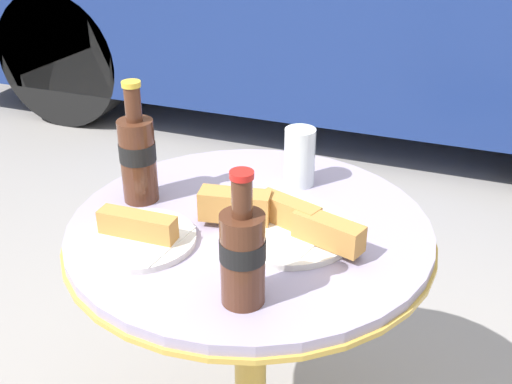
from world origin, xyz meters
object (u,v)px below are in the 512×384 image
Objects in this scene: drinking_glass at (299,159)px; lunch_plate_far at (282,222)px; cola_bottle_left at (138,155)px; lunch_plate_near at (138,235)px; bistro_table at (250,294)px; cola_bottle_right at (243,253)px.

drinking_glass is 0.21m from lunch_plate_far.
lunch_plate_far is (0.03, -0.20, -0.03)m from drinking_glass.
cola_bottle_left is 1.19× the size of lunch_plate_near.
lunch_plate_near reaches higher than bistro_table.
lunch_plate_far is at bearing 27.38° from lunch_plate_near.
drinking_glass reaches higher than lunch_plate_far.
drinking_glass is (-0.04, 0.41, -0.03)m from cola_bottle_right.
lunch_plate_near is at bearing 159.05° from cola_bottle_right.
lunch_plate_near is at bearing -140.88° from bistro_table.
bistro_table is at bearing 169.79° from lunch_plate_far.
bistro_table is 0.35m from cola_bottle_right.
bistro_table is 5.66× the size of drinking_glass.
cola_bottle_right is at bearing -71.34° from bistro_table.
cola_bottle_right is (0.08, -0.22, 0.26)m from bistro_table.
cola_bottle_right reaches higher than lunch_plate_near.
drinking_glass is 0.38m from lunch_plate_near.
cola_bottle_right is 0.22m from lunch_plate_far.
lunch_plate_far is (0.23, 0.12, 0.01)m from lunch_plate_near.
bistro_table is 0.28m from lunch_plate_near.
lunch_plate_near is at bearing -152.62° from lunch_plate_far.
drinking_glass reaches higher than bistro_table.
lunch_plate_far is at bearing 91.81° from cola_bottle_right.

